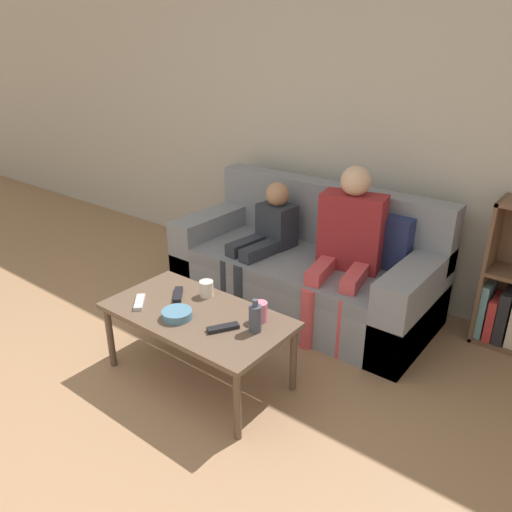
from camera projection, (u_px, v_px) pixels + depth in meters
ground_plane at (1, 502)px, 2.15m from camera, size 22.00×22.00×0.00m
wall_back at (342, 117)px, 3.67m from camera, size 12.00×0.06×2.60m
couch at (306, 269)px, 3.64m from camera, size 1.88×0.85×0.87m
coffee_table at (197, 319)px, 2.79m from camera, size 1.07×0.57×0.43m
person_adult at (348, 239)px, 3.24m from camera, size 0.47×0.65×1.10m
person_child at (265, 237)px, 3.62m from camera, size 0.31×0.62×0.89m
cup_near at (260, 312)px, 2.68m from camera, size 0.08×0.08×0.11m
cup_far at (206, 289)px, 2.94m from camera, size 0.08×0.08×0.09m
tv_remote_0 at (223, 328)px, 2.61m from camera, size 0.13×0.17×0.02m
tv_remote_1 at (178, 294)px, 2.95m from camera, size 0.15×0.16×0.02m
tv_remote_2 at (140, 302)px, 2.87m from camera, size 0.15×0.16×0.02m
snack_bowl at (177, 314)px, 2.72m from camera, size 0.17×0.17×0.05m
bottle at (255, 318)px, 2.58m from camera, size 0.07×0.07×0.18m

